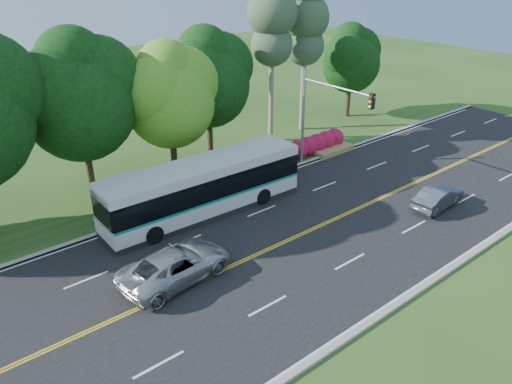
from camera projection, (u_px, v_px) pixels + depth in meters
ground at (308, 231)px, 28.08m from camera, size 120.00×120.00×0.00m
road at (308, 231)px, 28.07m from camera, size 60.00×14.00×0.02m
curb_north at (232, 188)px, 33.00m from camera, size 60.00×0.30×0.15m
curb_south at (417, 291)px, 23.08m from camera, size 60.00×0.30×0.15m
grass_verge at (216, 179)px, 34.30m from camera, size 60.00×4.00×0.10m
lane_markings at (307, 232)px, 28.01m from camera, size 57.60×13.82×0.00m
tree_row at (114, 86)px, 30.59m from camera, size 44.70×9.10×13.84m
bougainvillea_hedge at (300, 149)px, 37.50m from camera, size 9.50×2.25×1.50m
traffic_signal at (324, 108)px, 33.46m from camera, size 0.42×6.10×7.00m
transit_bus at (203, 189)px, 29.30m from camera, size 12.51×3.02×3.26m
sedan at (438, 197)px, 30.37m from camera, size 4.12×1.62×1.33m
suv at (176, 265)px, 23.70m from camera, size 5.92×3.22×1.58m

